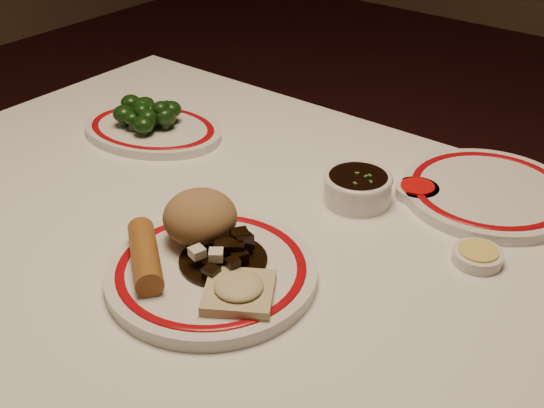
{
  "coord_description": "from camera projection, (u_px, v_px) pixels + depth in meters",
  "views": [
    {
      "loc": [
        0.52,
        -0.54,
        1.27
      ],
      "look_at": [
        0.05,
        0.06,
        0.8
      ],
      "focal_mm": 45.0,
      "sensor_mm": 36.0,
      "label": 1
    }
  ],
  "objects": [
    {
      "name": "dining_table",
      "position": [
        220.0,
        294.0,
        0.96
      ],
      "size": [
        1.2,
        0.9,
        0.75
      ],
      "color": "white",
      "rests_on": "ground"
    },
    {
      "name": "main_plate",
      "position": [
        212.0,
        272.0,
        0.84
      ],
      "size": [
        0.32,
        0.32,
        0.02
      ],
      "color": "silver",
      "rests_on": "dining_table"
    },
    {
      "name": "rice_mound",
      "position": [
        200.0,
        217.0,
        0.86
      ],
      "size": [
        0.09,
        0.09,
        0.07
      ],
      "primitive_type": "ellipsoid",
      "color": "#987148",
      "rests_on": "main_plate"
    },
    {
      "name": "spring_roll",
      "position": [
        145.0,
        255.0,
        0.82
      ],
      "size": [
        0.12,
        0.1,
        0.03
      ],
      "primitive_type": "cylinder",
      "rotation": [
        1.57,
        0.0,
        0.91
      ],
      "color": "#9C6026",
      "rests_on": "main_plate"
    },
    {
      "name": "fried_wonton",
      "position": [
        239.0,
        290.0,
        0.78
      ],
      "size": [
        0.11,
        0.11,
        0.02
      ],
      "color": "#C7BA8C",
      "rests_on": "main_plate"
    },
    {
      "name": "stirfry_heap",
      "position": [
        224.0,
        253.0,
        0.84
      ],
      "size": [
        0.11,
        0.11,
        0.03
      ],
      "color": "black",
      "rests_on": "main_plate"
    },
    {
      "name": "broccoli_plate",
      "position": [
        153.0,
        130.0,
        1.18
      ],
      "size": [
        0.29,
        0.26,
        0.02
      ],
      "color": "silver",
      "rests_on": "dining_table"
    },
    {
      "name": "broccoli_pile",
      "position": [
        151.0,
        113.0,
        1.17
      ],
      "size": [
        0.13,
        0.1,
        0.05
      ],
      "color": "#23471C",
      "rests_on": "broccoli_plate"
    },
    {
      "name": "soy_bowl",
      "position": [
        357.0,
        189.0,
        0.99
      ],
      "size": [
        0.1,
        0.1,
        0.04
      ],
      "color": "silver",
      "rests_on": "dining_table"
    },
    {
      "name": "sweet_sour_dish",
      "position": [
        417.0,
        191.0,
        1.0
      ],
      "size": [
        0.06,
        0.06,
        0.02
      ],
      "color": "silver",
      "rests_on": "dining_table"
    },
    {
      "name": "mustard_dish",
      "position": [
        478.0,
        256.0,
        0.87
      ],
      "size": [
        0.06,
        0.06,
        0.02
      ],
      "color": "silver",
      "rests_on": "dining_table"
    },
    {
      "name": "far_plate",
      "position": [
        489.0,
        192.0,
        1.0
      ],
      "size": [
        0.26,
        0.26,
        0.02
      ],
      "color": "silver",
      "rests_on": "dining_table"
    }
  ]
}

